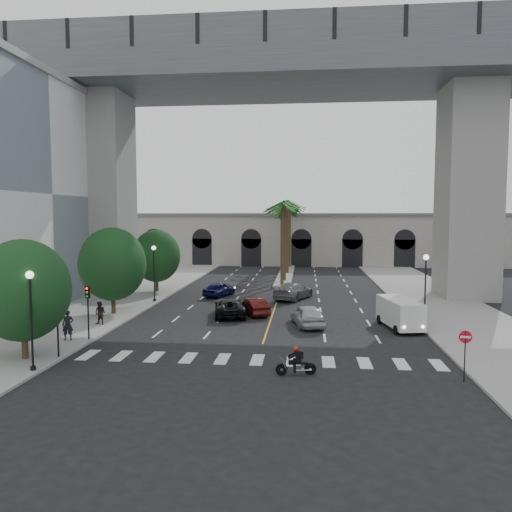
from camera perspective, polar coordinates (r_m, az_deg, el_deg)
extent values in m
plane|color=black|center=(30.35, 0.43, -10.98)|extent=(140.00, 140.00, 0.00)
cube|color=gray|center=(48.20, -15.98, -5.19)|extent=(8.00, 100.00, 0.15)
cube|color=gray|center=(46.50, 21.08, -5.68)|extent=(8.00, 100.00, 0.15)
cube|color=gray|center=(67.64, 3.39, -2.19)|extent=(2.00, 24.00, 0.20)
cube|color=beige|center=(84.24, 3.87, 1.83)|extent=(70.00, 10.00, 8.00)
cube|color=slate|center=(84.14, 3.89, 4.73)|extent=(71.00, 10.50, 0.50)
cube|color=gray|center=(53.53, 23.05, 6.68)|extent=(5.00, 6.00, 20.80)
cube|color=gray|center=(55.35, -16.92, 6.77)|extent=(5.00, 6.00, 20.80)
cube|color=#595F63|center=(52.98, 8.52, 19.75)|extent=(75.00, 13.00, 2.50)
cube|color=#595F63|center=(48.00, 8.94, 24.49)|extent=(75.00, 0.60, 3.00)
cube|color=#595F63|center=(59.42, 8.25, 20.57)|extent=(75.00, 0.60, 3.00)
cylinder|color=#47331E|center=(57.26, 3.01, 1.24)|extent=(0.40, 0.40, 9.50)
cylinder|color=#47331E|center=(61.24, 3.28, 1.60)|extent=(0.40, 0.40, 9.80)
cylinder|color=#47331E|center=(65.26, 3.16, 1.58)|extent=(0.40, 0.40, 9.30)
cylinder|color=#47331E|center=(69.21, 3.60, 2.08)|extent=(0.40, 0.40, 10.10)
cylinder|color=#47331E|center=(73.23, 3.52, 2.03)|extent=(0.40, 0.40, 9.60)
cylinder|color=#47331E|center=(77.20, 3.86, 2.28)|extent=(0.40, 0.40, 9.90)
cylinder|color=#382616|center=(31.25, -24.91, -8.75)|extent=(0.36, 0.36, 2.34)
ellipsoid|color=black|center=(30.73, -25.10, -3.56)|extent=(5.20, 5.20, 5.72)
cylinder|color=#382616|center=(42.70, -15.99, -4.89)|extent=(0.36, 0.36, 2.45)
ellipsoid|color=black|center=(42.31, -16.08, -0.89)|extent=(5.44, 5.44, 5.98)
cylinder|color=#382616|center=(53.91, -11.27, -2.92)|extent=(0.36, 0.36, 2.27)
ellipsoid|color=black|center=(53.62, -11.32, 0.01)|extent=(5.04, 5.04, 5.54)
cylinder|color=black|center=(29.04, -24.11, -11.76)|extent=(0.28, 0.28, 0.36)
cylinder|color=black|center=(28.47, -24.28, -7.08)|extent=(0.11, 0.11, 5.00)
sphere|color=white|center=(28.07, -24.46, -1.97)|extent=(0.40, 0.40, 0.40)
cylinder|color=black|center=(47.92, -11.52, -5.03)|extent=(0.28, 0.28, 0.36)
cylinder|color=black|center=(47.57, -11.56, -2.16)|extent=(0.11, 0.11, 5.00)
sphere|color=white|center=(47.34, -11.61, 0.91)|extent=(0.40, 0.40, 0.40)
cylinder|color=black|center=(38.94, 18.67, -7.44)|extent=(0.28, 0.28, 0.36)
cylinder|color=black|center=(38.52, 18.77, -3.92)|extent=(0.11, 0.11, 5.00)
sphere|color=white|center=(38.23, 18.87, -0.13)|extent=(0.40, 0.40, 0.40)
cylinder|color=black|center=(30.73, -21.72, -7.76)|extent=(0.10, 0.10, 3.50)
cube|color=black|center=(30.45, -21.80, -5.00)|extent=(0.25, 0.18, 0.80)
cylinder|color=black|center=(34.25, -18.62, -6.41)|extent=(0.10, 0.10, 3.50)
cube|color=black|center=(34.00, -18.69, -3.93)|extent=(0.25, 0.18, 0.80)
cylinder|color=black|center=(26.23, 2.94, -12.83)|extent=(0.63, 0.20, 0.62)
cylinder|color=black|center=(26.42, 6.22, -12.72)|extent=(0.63, 0.20, 0.62)
cube|color=silver|center=(26.30, 4.70, -12.60)|extent=(0.45, 0.35, 0.27)
cube|color=black|center=(26.19, 4.36, -12.01)|extent=(0.59, 0.31, 0.21)
cube|color=black|center=(26.27, 5.38, -12.06)|extent=(0.50, 0.32, 0.12)
cylinder|color=black|center=(26.08, 3.45, -11.56)|extent=(0.12, 0.56, 0.03)
cube|color=black|center=(26.12, 4.87, -11.26)|extent=(0.33, 0.43, 0.54)
cube|color=black|center=(26.13, 5.23, -11.14)|extent=(0.19, 0.33, 0.39)
sphere|color=#B61E0C|center=(26.01, 4.55, -10.53)|extent=(0.27, 0.27, 0.27)
imported|color=#AFAFB4|center=(37.39, 5.90, -6.74)|extent=(2.89, 5.03, 1.61)
imported|color=#43100D|center=(41.31, -0.20, -5.77)|extent=(3.03, 4.46, 1.39)
imported|color=black|center=(40.74, -2.99, -5.88)|extent=(3.26, 5.56, 1.45)
imported|color=slate|center=(48.88, 4.26, -4.00)|extent=(4.33, 6.10, 1.64)
imported|color=#0E0E43|center=(50.57, -4.25, -3.82)|extent=(3.09, 4.58, 1.45)
cube|color=silver|center=(37.69, 16.12, -6.18)|extent=(2.74, 5.28, 1.86)
cube|color=black|center=(35.48, 17.50, -6.51)|extent=(1.74, 0.54, 0.79)
cylinder|color=black|center=(35.94, 15.77, -8.14)|extent=(0.37, 0.69, 0.65)
cylinder|color=black|center=(36.59, 18.39, -7.98)|extent=(0.37, 0.69, 0.65)
cylinder|color=black|center=(39.19, 13.95, -7.03)|extent=(0.37, 0.69, 0.65)
cylinder|color=black|center=(39.79, 16.38, -6.91)|extent=(0.37, 0.69, 0.65)
imported|color=black|center=(34.65, -20.71, -7.40)|extent=(0.82, 0.66, 1.94)
imported|color=black|center=(38.64, -17.39, -6.24)|extent=(0.96, 0.81, 1.72)
cylinder|color=black|center=(26.97, 22.75, -10.59)|extent=(0.06, 0.06, 2.53)
cylinder|color=red|center=(26.73, 22.82, -8.52)|extent=(0.63, 0.07, 0.63)
cube|color=silver|center=(26.73, 22.82, -8.52)|extent=(0.48, 0.05, 0.11)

